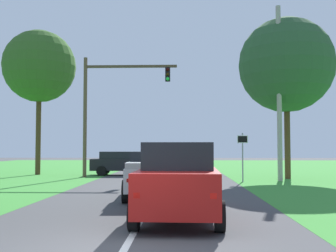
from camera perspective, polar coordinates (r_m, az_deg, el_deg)
ground_plane at (r=18.99m, az=-1.41°, el=-8.75°), size 120.00×120.00×0.00m
lane_centre_stripe at (r=8.16m, az=-6.10°, el=-16.53°), size 0.16×40.03×0.01m
red_suv_near at (r=11.24m, az=1.50°, el=-7.32°), size 2.31×4.61×2.05m
pickup_truck_lead at (r=16.15m, az=-1.83°, el=-6.46°), size 2.35×5.01×1.78m
traffic_light at (r=27.80m, az=-8.14°, el=3.57°), size 6.12×0.40×7.83m
keep_moving_sign at (r=24.07m, az=10.06°, el=-3.31°), size 0.60×0.09×2.74m
oak_tree_right at (r=27.57m, az=15.71°, el=7.94°), size 5.92×5.92×10.05m
crossing_suv_far at (r=29.71m, az=-6.27°, el=-4.94°), size 4.35×2.18×1.64m
utility_pole_right at (r=25.36m, az=14.81°, el=4.40°), size 0.28×0.28×10.24m
extra_tree_1 at (r=31.95m, az=-17.02°, el=7.70°), size 5.18×5.18×10.36m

